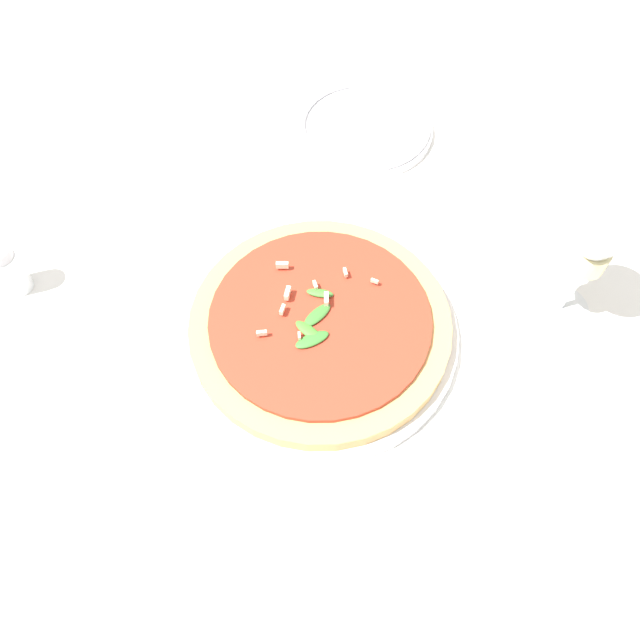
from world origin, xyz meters
The scene contains 5 objects.
ground_plane centered at (0.00, 0.00, 0.00)m, with size 6.00×6.00×0.00m, color white.
pizza_arugula_main centered at (-0.03, -0.03, 0.02)m, with size 0.30×0.30×0.05m.
wine_glass centered at (0.24, -0.02, 0.11)m, with size 0.08×0.08×0.15m.
side_plate_white centered at (0.06, 0.29, 0.01)m, with size 0.19×0.19×0.02m.
shaker_pepper centered at (-0.37, 0.07, 0.03)m, with size 0.03×0.03×0.07m.
Camera 1 is at (-0.07, -0.38, 0.59)m, focal length 35.00 mm.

